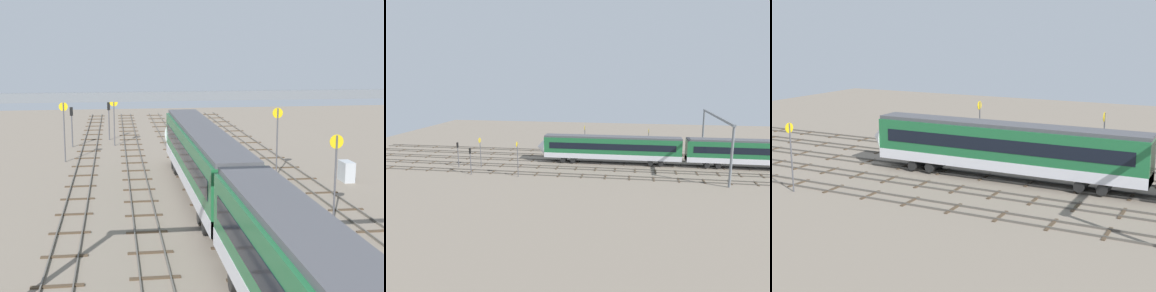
% 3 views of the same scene
% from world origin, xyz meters
% --- Properties ---
extents(ground_plane, '(108.06, 108.06, 0.00)m').
position_xyz_m(ground_plane, '(0.00, 0.00, 0.00)').
color(ground_plane, gray).
extents(track_near_foreground, '(92.06, 2.40, 0.16)m').
position_xyz_m(track_near_foreground, '(-0.00, -8.86, 0.07)').
color(track_near_foreground, '#59544C').
rests_on(track_near_foreground, ground).
extents(track_second_near, '(92.06, 2.40, 0.16)m').
position_xyz_m(track_second_near, '(-0.00, -4.43, 0.07)').
color(track_second_near, '#59544C').
rests_on(track_second_near, ground).
extents(track_with_train, '(92.06, 2.40, 0.16)m').
position_xyz_m(track_with_train, '(-0.00, 0.00, 0.07)').
color(track_with_train, '#59544C').
rests_on(track_with_train, ground).
extents(track_second_far, '(92.06, 2.40, 0.16)m').
position_xyz_m(track_second_far, '(0.00, 4.43, 0.06)').
color(track_second_far, '#59544C').
rests_on(track_second_far, ground).
extents(track_far_background, '(92.06, 2.40, 0.16)m').
position_xyz_m(track_far_background, '(0.00, 8.86, 0.07)').
color(track_far_background, '#59544C').
rests_on(track_far_background, ground).
extents(train, '(50.40, 3.24, 4.80)m').
position_xyz_m(train, '(-15.82, 0.00, 2.66)').
color(train, '#1E6638').
rests_on(train, ground).
extents(overhead_gantry, '(0.40, 22.75, 8.97)m').
position_xyz_m(overhead_gantry, '(-21.41, 0.15, 6.95)').
color(overhead_gantry, slate).
rests_on(overhead_gantry, ground).
extents(speed_sign_near_foreground, '(0.14, 0.81, 5.58)m').
position_xyz_m(speed_sign_near_foreground, '(9.76, 10.79, 3.49)').
color(speed_sign_near_foreground, '#4C4C51').
rests_on(speed_sign_near_foreground, ground).
extents(speed_sign_mid_trackside, '(0.14, 0.87, 5.67)m').
position_xyz_m(speed_sign_mid_trackside, '(1.81, -7.20, 3.59)').
color(speed_sign_mid_trackside, '#4C4C51').
rests_on(speed_sign_mid_trackside, ground).
extents(speed_sign_far_trackside, '(0.14, 0.86, 5.13)m').
position_xyz_m(speed_sign_far_trackside, '(17.90, 6.21, 3.28)').
color(speed_sign_far_trackside, '#4C4C51').
rests_on(speed_sign_far_trackside, ground).
extents(speed_sign_distant_end, '(0.14, 0.87, 5.39)m').
position_xyz_m(speed_sign_distant_end, '(-10.67, -7.22, 3.43)').
color(speed_sign_distant_end, '#4C4C51').
rests_on(speed_sign_distant_end, ground).
extents(signal_light_trackside_approach, '(0.31, 0.32, 4.30)m').
position_xyz_m(signal_light_trackside_approach, '(17.61, 10.68, 2.83)').
color(signal_light_trackside_approach, '#4C4C51').
rests_on(signal_light_trackside_approach, ground).
extents(signal_light_trackside_departure, '(0.31, 0.32, 4.36)m').
position_xyz_m(signal_light_trackside_departure, '(21.70, 6.80, 2.86)').
color(signal_light_trackside_departure, '#4C4C51').
rests_on(signal_light_trackside_departure, ground).
extents(relay_cabinet, '(1.61, 0.86, 1.62)m').
position_xyz_m(relay_cabinet, '(-1.09, -12.13, 0.81)').
color(relay_cabinet, '#B2B7BC').
rests_on(relay_cabinet, ground).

